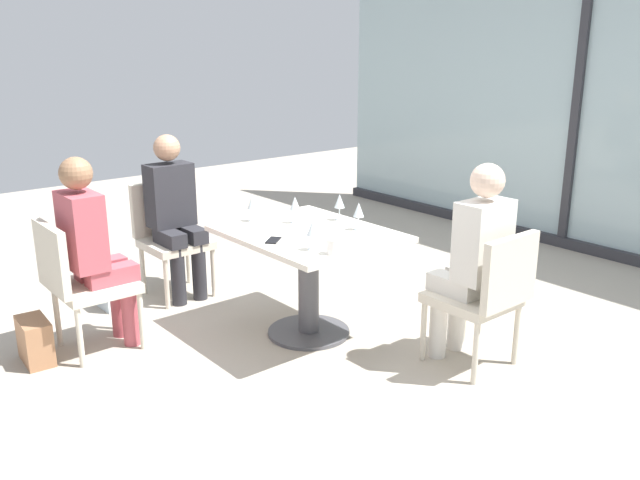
{
  "coord_description": "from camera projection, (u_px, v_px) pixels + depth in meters",
  "views": [
    {
      "loc": [
        3.27,
        -2.61,
        1.92
      ],
      "look_at": [
        0.0,
        0.1,
        0.65
      ],
      "focal_mm": 37.29,
      "sensor_mm": 36.0,
      "label": 1
    }
  ],
  "objects": [
    {
      "name": "wine_glass_3",
      "position": [
        295.0,
        204.0,
        4.5
      ],
      "size": [
        0.07,
        0.07,
        0.18
      ],
      "color": "silver",
      "rests_on": "dining_table_main"
    },
    {
      "name": "chair_far_right",
      "position": [
        486.0,
        292.0,
        3.94
      ],
      "size": [
        0.5,
        0.46,
        0.87
      ],
      "color": "beige",
      "rests_on": "ground_plane"
    },
    {
      "name": "chair_front_left",
      "position": [
        79.0,
        279.0,
        4.15
      ],
      "size": [
        0.46,
        0.5,
        0.87
      ],
      "color": "beige",
      "rests_on": "ground_plane"
    },
    {
      "name": "dining_table_main",
      "position": [
        308.0,
        259.0,
        4.4
      ],
      "size": [
        1.12,
        0.9,
        0.73
      ],
      "color": "silver",
      "rests_on": "ground_plane"
    },
    {
      "name": "chair_side_end",
      "position": [
        169.0,
        232.0,
        5.18
      ],
      "size": [
        0.5,
        0.46,
        0.87
      ],
      "color": "beige",
      "rests_on": "ground_plane"
    },
    {
      "name": "wine_glass_0",
      "position": [
        340.0,
        202.0,
        4.58
      ],
      "size": [
        0.07,
        0.07,
        0.18
      ],
      "color": "silver",
      "rests_on": "dining_table_main"
    },
    {
      "name": "ground_plane",
      "position": [
        309.0,
        333.0,
        4.55
      ],
      "size": [
        12.0,
        12.0,
        0.0
      ],
      "primitive_type": "plane",
      "color": "#A89E8E"
    },
    {
      "name": "wine_glass_1",
      "position": [
        253.0,
        203.0,
        4.55
      ],
      "size": [
        0.07,
        0.07,
        0.18
      ],
      "color": "silver",
      "rests_on": "dining_table_main"
    },
    {
      "name": "coffee_cup",
      "position": [
        333.0,
        247.0,
        3.86
      ],
      "size": [
        0.08,
        0.08,
        0.09
      ],
      "primitive_type": "cylinder",
      "color": "white",
      "rests_on": "dining_table_main"
    },
    {
      "name": "handbag_1",
      "position": [
        109.0,
        289.0,
        4.99
      ],
      "size": [
        0.3,
        0.17,
        0.28
      ],
      "primitive_type": "cube",
      "rotation": [
        0.0,
        0.0,
        0.02
      ],
      "color": "silver",
      "rests_on": "ground_plane"
    },
    {
      "name": "person_front_left",
      "position": [
        93.0,
        244.0,
        4.16
      ],
      "size": [
        0.34,
        0.39,
        1.26
      ],
      "color": "#B24C56",
      "rests_on": "ground_plane"
    },
    {
      "name": "person_side_end",
      "position": [
        174.0,
        209.0,
        5.04
      ],
      "size": [
        0.39,
        0.34,
        1.26
      ],
      "color": "#28282D",
      "rests_on": "ground_plane"
    },
    {
      "name": "wine_glass_4",
      "position": [
        313.0,
        229.0,
        3.91
      ],
      "size": [
        0.07,
        0.07,
        0.18
      ],
      "color": "silver",
      "rests_on": "dining_table_main"
    },
    {
      "name": "window_wall_backdrop",
      "position": [
        577.0,
        121.0,
        6.16
      ],
      "size": [
        5.95,
        0.1,
        2.7
      ],
      "color": "#9FB7BC",
      "rests_on": "ground_plane"
    },
    {
      "name": "wine_glass_2",
      "position": [
        359.0,
        210.0,
        4.34
      ],
      "size": [
        0.07,
        0.07,
        0.18
      ],
      "color": "silver",
      "rests_on": "dining_table_main"
    },
    {
      "name": "person_far_right",
      "position": [
        474.0,
        255.0,
        3.96
      ],
      "size": [
        0.39,
        0.34,
        1.26
      ],
      "color": "silver",
      "rests_on": "ground_plane"
    },
    {
      "name": "handbag_0",
      "position": [
        35.0,
        341.0,
        4.12
      ],
      "size": [
        0.31,
        0.18,
        0.28
      ],
      "primitive_type": "cube",
      "rotation": [
        0.0,
        0.0,
        -0.07
      ],
      "color": "#A3704C",
      "rests_on": "ground_plane"
    },
    {
      "name": "cell_phone_on_table",
      "position": [
        273.0,
        240.0,
        4.13
      ],
      "size": [
        0.14,
        0.16,
        0.01
      ],
      "primitive_type": "cube",
      "rotation": [
        0.0,
        0.0,
        0.68
      ],
      "color": "black",
      "rests_on": "dining_table_main"
    }
  ]
}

